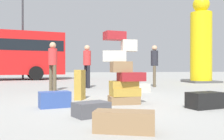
# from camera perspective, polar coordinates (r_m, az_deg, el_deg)

# --- Properties ---
(ground_plane) EXTENTS (80.00, 80.00, 0.00)m
(ground_plane) POSITION_cam_1_polar(r_m,az_deg,el_deg) (5.50, -0.60, -7.71)
(ground_plane) COLOR #9E9E99
(suitcase_tower) EXTENTS (0.90, 0.73, 1.60)m
(suitcase_tower) POSITION_cam_1_polar(r_m,az_deg,el_deg) (5.39, 2.51, -0.91)
(suitcase_tower) COLOR olive
(suitcase_tower) RESTS_ON ground
(suitcase_tan_foreground_far) EXTENTS (0.30, 0.38, 0.74)m
(suitcase_tan_foreground_far) POSITION_cam_1_polar(r_m,az_deg,el_deg) (6.11, -7.44, -3.41)
(suitcase_tan_foreground_far) COLOR #B28C33
(suitcase_tan_foreground_far) RESTS_ON ground
(suitcase_black_behind_tower) EXTENTS (0.73, 0.51, 0.31)m
(suitcase_black_behind_tower) POSITION_cam_1_polar(r_m,az_deg,el_deg) (5.13, 20.67, -6.57)
(suitcase_black_behind_tower) COLOR black
(suitcase_black_behind_tower) RESTS_ON ground
(suitcase_navy_foreground_near) EXTENTS (0.65, 0.45, 0.31)m
(suitcase_navy_foreground_near) POSITION_cam_1_polar(r_m,az_deg,el_deg) (5.04, -13.14, -6.67)
(suitcase_navy_foreground_near) COLOR #334F99
(suitcase_navy_foreground_near) RESTS_ON ground
(suitcase_brown_upright_blue) EXTENTS (0.80, 0.55, 0.26)m
(suitcase_brown_upright_blue) POSITION_cam_1_polar(r_m,az_deg,el_deg) (3.07, 2.88, -11.82)
(suitcase_brown_upright_blue) COLOR olive
(suitcase_brown_upright_blue) RESTS_ON ground
(suitcase_charcoal_left_side) EXTENTS (0.65, 0.56, 0.23)m
(suitcase_charcoal_left_side) POSITION_cam_1_polar(r_m,az_deg,el_deg) (4.03, -4.84, -9.05)
(suitcase_charcoal_left_side) COLOR #4C4C51
(suitcase_charcoal_left_side) RESTS_ON ground
(suitcase_cream_right_side) EXTENTS (0.73, 0.50, 0.27)m
(suitcase_cream_right_side) POSITION_cam_1_polar(r_m,az_deg,el_deg) (8.02, 6.33, -4.17)
(suitcase_cream_right_side) COLOR beige
(suitcase_cream_right_side) RESTS_ON ground
(person_bearded_onlooker) EXTENTS (0.30, 0.30, 1.67)m
(person_bearded_onlooker) POSITION_cam_1_polar(r_m,az_deg,el_deg) (8.67, -13.56, 1.91)
(person_bearded_onlooker) COLOR brown
(person_bearded_onlooker) RESTS_ON ground
(person_tourist_with_camera) EXTENTS (0.30, 0.32, 1.72)m
(person_tourist_with_camera) POSITION_cam_1_polar(r_m,az_deg,el_deg) (10.32, 9.81, 1.84)
(person_tourist_with_camera) COLOR brown
(person_tourist_with_camera) RESTS_ON ground
(person_passerby_in_red) EXTENTS (0.30, 0.32, 1.68)m
(person_passerby_in_red) POSITION_cam_1_polar(r_m,az_deg,el_deg) (9.64, -5.80, 1.81)
(person_passerby_in_red) COLOR black
(person_passerby_in_red) RESTS_ON ground
(yellow_dummy_statue) EXTENTS (1.59, 1.59, 4.67)m
(yellow_dummy_statue) POSITION_cam_1_polar(r_m,az_deg,el_deg) (14.25, 19.93, 5.70)
(yellow_dummy_statue) COLOR yellow
(yellow_dummy_statue) RESTS_ON ground
(lamp_post) EXTENTS (0.36, 0.36, 7.08)m
(lamp_post) POSITION_cam_1_polar(r_m,az_deg,el_deg) (17.43, -20.00, 12.83)
(lamp_post) COLOR #333338
(lamp_post) RESTS_ON ground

